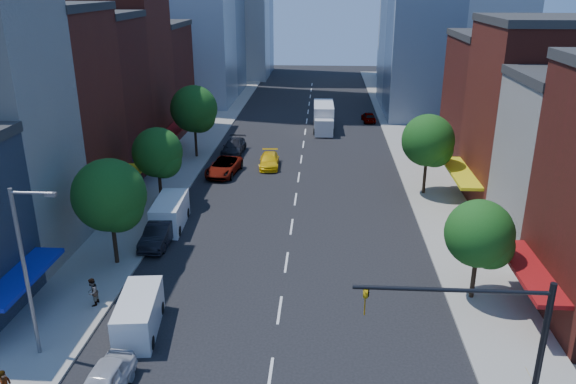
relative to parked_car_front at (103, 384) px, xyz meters
name	(u,v)px	position (x,y,z in m)	size (l,w,h in m)	color
ground	(270,377)	(7.50, 1.88, -0.76)	(220.00, 220.00, 0.00)	black
sidewalk_left	(196,147)	(-5.00, 41.88, -0.68)	(5.00, 120.00, 0.15)	gray
sidewalk_right	(412,150)	(20.00, 41.88, -0.68)	(5.00, 120.00, 0.15)	gray
bldg_left_2	(32,116)	(-13.50, 22.38, 7.24)	(12.00, 9.00, 16.00)	#5C1D15
bldg_left_3	(77,101)	(-13.50, 30.88, 6.74)	(12.00, 8.00, 15.00)	#4D1C13
bldg_left_4	(109,76)	(-13.50, 39.38, 7.74)	(12.00, 9.00, 17.00)	#5C1D15
bldg_left_5	(138,81)	(-13.50, 48.88, 5.74)	(12.00, 10.00, 13.00)	#4D1C13
bldg_right_2	(552,120)	(28.50, 25.88, 6.74)	(12.00, 10.00, 15.00)	#5C1D15
bldg_right_3	(513,107)	(28.50, 35.88, 5.74)	(12.00, 10.00, 13.00)	#4D1C13
traffic_signal	(521,377)	(17.44, -2.62, 3.40)	(7.24, 2.24, 8.00)	black
streetlight	(28,264)	(-4.31, 2.88, 4.52)	(2.25, 0.25, 9.00)	slate
tree_left_near	(111,198)	(-3.85, 12.80, 4.11)	(4.80, 4.80, 7.30)	black
tree_left_mid	(159,155)	(-3.85, 23.80, 3.77)	(4.20, 4.20, 6.65)	black
tree_left_far	(195,111)	(-3.85, 37.80, 4.45)	(5.00, 5.00, 7.75)	black
tree_right_near	(482,237)	(19.15, 9.80, 3.43)	(4.00, 4.00, 6.20)	black
tree_right_far	(430,143)	(19.15, 27.80, 4.11)	(4.60, 4.60, 7.20)	black
parked_car_front	(103,384)	(0.00, 0.00, 0.00)	(1.79, 4.44, 1.51)	silver
parked_car_second	(159,234)	(-2.00, 16.15, 0.05)	(1.72, 4.92, 1.62)	black
parked_car_third	(224,167)	(0.00, 32.29, 0.04)	(2.65, 5.75, 1.60)	#999999
parked_car_rear	(234,147)	(-0.13, 39.57, 0.03)	(2.20, 5.41, 1.57)	black
cargo_van_near	(138,316)	(0.02, 5.18, 0.28)	(2.55, 5.12, 2.09)	silver
cargo_van_far	(170,214)	(-1.99, 19.26, 0.36)	(2.40, 5.39, 2.25)	white
taxi	(269,161)	(4.29, 34.98, -0.06)	(1.95, 4.79, 1.39)	yellow
traffic_car_oncoming	(325,123)	(10.01, 51.88, 0.01)	(1.63, 4.67, 1.54)	black
traffic_car_far	(369,117)	(16.00, 56.02, -0.07)	(1.62, 4.02, 1.37)	#999999
box_truck	(324,118)	(9.82, 51.09, 0.82)	(2.72, 8.32, 3.33)	silver
pedestrian_far	(92,292)	(-3.48, 7.49, 0.25)	(0.83, 0.65, 1.72)	#999999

